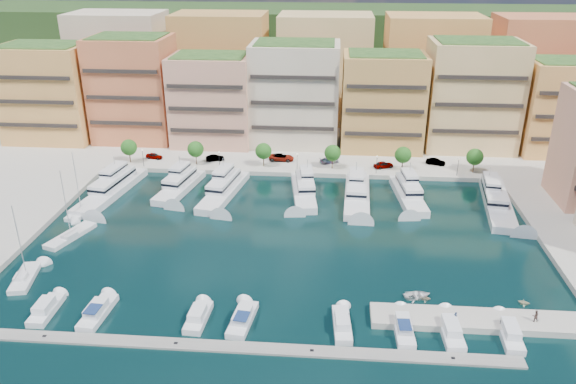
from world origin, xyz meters
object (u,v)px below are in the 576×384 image
object	(u,v)px
cruiser_6	(342,325)
car_3	(329,160)
yacht_6	(497,200)
car_5	(436,162)
yacht_2	(224,188)
sailboat_2	(81,213)
cruiser_0	(46,310)
tender_3	(524,302)
lamppost_1	(219,157)
cruiser_9	(509,333)
cruiser_1	(97,312)
tree_2	(263,151)
yacht_5	(408,192)
lamppost_4	(458,164)
yacht_1	(180,185)
tree_4	(403,155)
lamppost_0	(143,155)
car_4	(383,165)
cruiser_3	(198,317)
person_0	(456,317)
yacht_4	(357,193)
tree_0	(129,147)
tree_3	(333,153)
lamppost_3	(377,162)
cruiser_8	(450,330)
tree_1	(196,149)
tender_0	(417,295)
car_2	(281,157)
yacht_0	(113,187)
cruiser_4	(242,320)
yacht_3	(304,189)
tender_1	(425,298)
person_1	(535,316)
car_1	(215,158)
car_0	(154,156)
tree_5	(475,157)
sailboat_1	(71,236)
cruiser_7	(403,328)

from	to	relation	value
cruiser_6	car_3	distance (m)	61.47
yacht_6	car_5	distance (m)	21.76
yacht_2	sailboat_2	bearing A→B (deg)	-155.26
cruiser_0	tender_3	world-z (taller)	cruiser_0
lamppost_1	cruiser_9	xyz separation A→B (m)	(50.40, -55.79, -3.28)
cruiser_9	cruiser_1	bearing A→B (deg)	-179.98
tree_2	yacht_5	bearing A→B (deg)	-22.19
lamppost_4	yacht_1	world-z (taller)	yacht_1
tree_4	lamppost_0	world-z (taller)	tree_4
car_3	car_4	world-z (taller)	car_4
cruiser_3	person_0	size ratio (longest dim) A/B	4.21
yacht_4	yacht_6	size ratio (longest dim) A/B	0.88
tree_0	yacht_4	size ratio (longest dim) A/B	0.26
cruiser_1	yacht_1	bearing A→B (deg)	89.74
yacht_6	cruiser_9	bearing A→B (deg)	-101.92
tree_3	yacht_2	size ratio (longest dim) A/B	0.26
lamppost_3	cruiser_3	bearing A→B (deg)	-116.86
cruiser_8	tree_1	bearing A→B (deg)	129.91
tree_3	yacht_2	distance (m)	26.98
lamppost_0	cruiser_3	bearing A→B (deg)	-65.21
lamppost_0	sailboat_2	world-z (taller)	sailboat_2
cruiser_9	tender_3	distance (m)	8.77
tender_0	car_2	bearing A→B (deg)	9.69
tree_4	yacht_0	bearing A→B (deg)	-166.02
cruiser_4	car_4	xyz separation A→B (m)	(23.82, 59.36, 1.21)
car_5	cruiser_1	bearing A→B (deg)	155.68
lamppost_3	yacht_4	distance (m)	13.14
lamppost_0	cruiser_4	world-z (taller)	lamppost_0
lamppost_1	yacht_6	distance (m)	60.90
yacht_3	sailboat_2	size ratio (longest dim) A/B	1.45
cruiser_6	tender_1	distance (m)	14.55
person_1	yacht_3	bearing A→B (deg)	-47.77
car_1	car_5	bearing A→B (deg)	-103.74
sailboat_2	car_5	size ratio (longest dim) A/B	2.97
tree_3	car_0	distance (m)	43.29
yacht_5	cruiser_8	world-z (taller)	yacht_5
car_5	cruiser_8	bearing A→B (deg)	-168.87
car_1	car_3	distance (m)	27.38
lamppost_0	yacht_5	bearing A→B (deg)	-10.15
tender_3	car_1	bearing A→B (deg)	67.12
tree_0	lamppost_4	world-z (taller)	tree_0
tree_5	sailboat_1	size ratio (longest dim) A/B	0.43
person_1	cruiser_7	bearing A→B (deg)	10.86
yacht_4	tender_3	bearing A→B (deg)	-57.17
person_1	car_1	bearing A→B (deg)	-42.52
tender_1	lamppost_0	bearing A→B (deg)	65.57
yacht_5	car_1	xyz separation A→B (m)	(-44.01, 15.65, 0.51)
yacht_0	cruiser_0	bearing A→B (deg)	-81.84
tree_4	cruiser_0	bearing A→B (deg)	-134.17
yacht_6	cruiser_9	world-z (taller)	yacht_6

